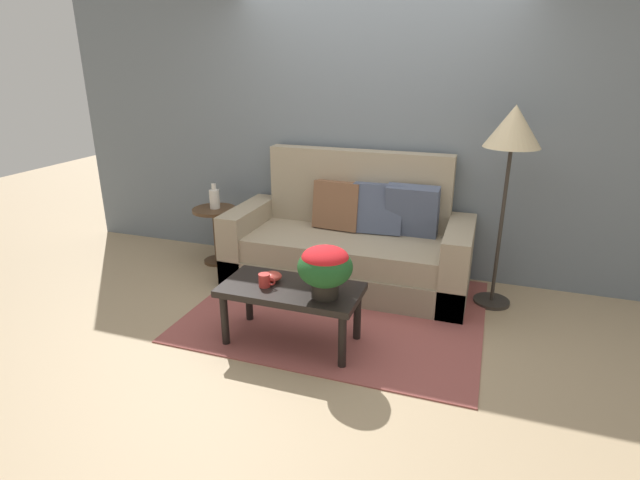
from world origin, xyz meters
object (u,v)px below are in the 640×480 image
object	(u,v)px
coffee_mug	(265,280)
side_table	(215,225)
coffee_table	(291,295)
potted_plant	(325,266)
snack_bowl	(272,276)
table_vase	(215,198)
couch	(350,245)
floor_lamp	(513,137)

from	to	relation	value
coffee_mug	side_table	bearing A→B (deg)	132.37
coffee_table	potted_plant	bearing A→B (deg)	-13.29
snack_bowl	table_vase	size ratio (longest dim) A/B	0.58
coffee_table	side_table	xyz separation A→B (m)	(-1.29, 1.17, 0.01)
side_table	coffee_mug	xyz separation A→B (m)	(1.11, -1.22, 0.10)
couch	potted_plant	xyz separation A→B (m)	(0.17, -1.23, 0.30)
floor_lamp	coffee_mug	size ratio (longest dim) A/B	12.93
potted_plant	table_vase	bearing A→B (deg)	141.36
coffee_table	snack_bowl	size ratio (longest dim) A/B	6.93
floor_lamp	snack_bowl	size ratio (longest dim) A/B	11.41
coffee_table	table_vase	world-z (taller)	table_vase
coffee_table	potted_plant	size ratio (longest dim) A/B	2.68
coffee_mug	snack_bowl	xyz separation A→B (m)	(0.01, 0.09, -0.01)
potted_plant	snack_bowl	bearing A→B (deg)	166.55
floor_lamp	table_vase	world-z (taller)	floor_lamp
coffee_table	coffee_mug	distance (m)	0.21
couch	snack_bowl	xyz separation A→B (m)	(-0.27, -1.12, 0.12)
coffee_table	floor_lamp	world-z (taller)	floor_lamp
side_table	coffee_mug	bearing A→B (deg)	-47.63
potted_plant	floor_lamp	bearing A→B (deg)	47.61
floor_lamp	potted_plant	distance (m)	1.77
coffee_mug	table_vase	distance (m)	1.67
floor_lamp	table_vase	distance (m)	2.74
coffee_mug	table_vase	world-z (taller)	table_vase
snack_bowl	floor_lamp	bearing A→B (deg)	35.50
couch	potted_plant	size ratio (longest dim) A/B	5.82
side_table	snack_bowl	xyz separation A→B (m)	(1.13, -1.13, 0.09)
couch	floor_lamp	world-z (taller)	floor_lamp
side_table	potted_plant	size ratio (longest dim) A/B	1.53
snack_bowl	side_table	bearing A→B (deg)	134.95
couch	snack_bowl	distance (m)	1.16
coffee_mug	snack_bowl	size ratio (longest dim) A/B	0.88
coffee_table	table_vase	distance (m)	1.77
table_vase	snack_bowl	bearing A→B (deg)	-45.48
coffee_table	side_table	world-z (taller)	side_table
coffee_table	coffee_mug	size ratio (longest dim) A/B	7.85
potted_plant	coffee_mug	distance (m)	0.48
couch	coffee_mug	xyz separation A→B (m)	(-0.28, -1.21, 0.13)
floor_lamp	potted_plant	size ratio (longest dim) A/B	4.42
coffee_table	snack_bowl	distance (m)	0.19
table_vase	potted_plant	bearing A→B (deg)	-38.64
side_table	floor_lamp	xyz separation A→B (m)	(2.65, -0.04, 1.00)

